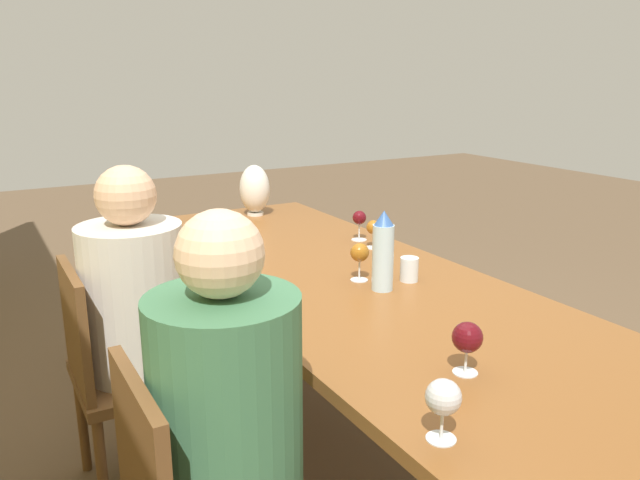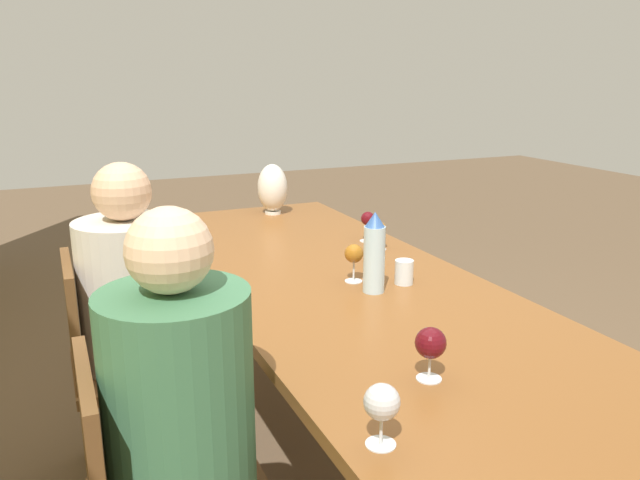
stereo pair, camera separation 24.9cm
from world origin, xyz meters
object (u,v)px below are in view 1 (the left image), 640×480
at_px(chair_far, 121,369).
at_px(wine_glass_4, 360,253).
at_px(wine_glass_3, 359,219).
at_px(person_near, 234,444).
at_px(wine_glass_1, 443,398).
at_px(wine_glass_0, 373,228).
at_px(water_tumbler, 409,269).
at_px(wine_glass_2, 467,338).
at_px(water_bottle, 383,252).
at_px(person_far, 140,323).
at_px(vase, 255,189).

bearing_deg(chair_far, wine_glass_4, -106.83).
distance_m(wine_glass_3, person_near, 1.54).
bearing_deg(wine_glass_1, wine_glass_3, -27.00).
bearing_deg(wine_glass_0, water_tumbler, 162.59).
bearing_deg(wine_glass_2, wine_glass_4, -12.47).
distance_m(wine_glass_0, wine_glass_4, 0.45).
bearing_deg(water_bottle, wine_glass_1, 152.42).
bearing_deg(water_bottle, person_near, 122.67).
relative_size(water_bottle, person_near, 0.24).
height_order(chair_far, person_far, person_far).
height_order(wine_glass_1, person_near, person_near).
height_order(wine_glass_2, person_far, person_far).
xyz_separation_m(water_tumbler, vase, (1.29, 0.05, 0.10)).
bearing_deg(person_near, wine_glass_2, -102.90).
height_order(water_bottle, chair_far, water_bottle).
distance_m(vase, chair_far, 1.39).
xyz_separation_m(water_bottle, wine_glass_4, (0.13, 0.02, -0.04)).
distance_m(water_tumbler, chair_far, 1.10).
xyz_separation_m(wine_glass_1, chair_far, (1.21, 0.42, -0.36)).
relative_size(water_bottle, wine_glass_1, 2.08).
xyz_separation_m(vase, wine_glass_3, (-0.71, -0.20, -0.04)).
height_order(wine_glass_0, wine_glass_2, wine_glass_2).
bearing_deg(water_tumbler, chair_far, 70.64).
bearing_deg(wine_glass_2, person_far, 30.27).
distance_m(water_tumbler, wine_glass_2, 0.74).
xyz_separation_m(water_bottle, wine_glass_1, (-0.83, 0.43, -0.04)).
distance_m(water_tumbler, wine_glass_4, 0.19).
height_order(water_bottle, vase, water_bottle).
bearing_deg(wine_glass_1, person_near, 44.91).
height_order(water_tumbler, wine_glass_0, wine_glass_0).
bearing_deg(vase, person_near, 154.50).
bearing_deg(chair_far, water_tumbler, -109.36).
bearing_deg(wine_glass_1, vase, -13.80).
xyz_separation_m(wine_glass_0, wine_glass_1, (-1.29, 0.71, 0.01)).
xyz_separation_m(wine_glass_0, wine_glass_2, (-1.09, 0.46, 0.01)).
xyz_separation_m(wine_glass_4, chair_far, (0.25, 0.83, -0.37)).
xyz_separation_m(wine_glass_0, person_near, (-0.96, 1.05, -0.18)).
bearing_deg(water_bottle, wine_glass_2, 163.85).
xyz_separation_m(wine_glass_1, wine_glass_4, (0.96, -0.42, 0.01)).
height_order(wine_glass_2, wine_glass_4, wine_glass_4).
height_order(vase, chair_far, vase).
distance_m(wine_glass_0, wine_glass_2, 1.18).
distance_m(water_bottle, wine_glass_1, 0.94).
relative_size(vase, wine_glass_3, 1.96).
relative_size(wine_glass_3, chair_far, 0.16).
bearing_deg(vase, water_bottle, 175.94).
distance_m(wine_glass_4, chair_far, 0.95).
distance_m(wine_glass_2, wine_glass_3, 1.32).
xyz_separation_m(water_bottle, chair_far, (0.38, 0.85, -0.40)).
bearing_deg(person_far, water_bottle, -116.16).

